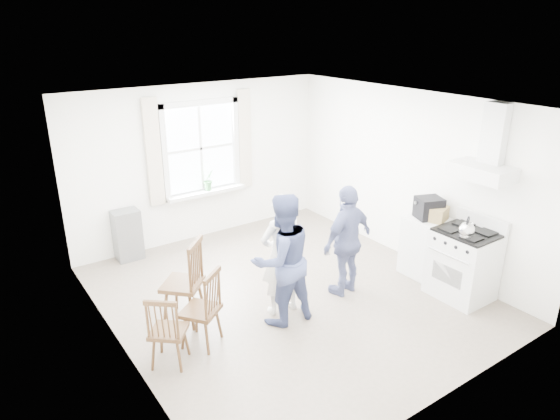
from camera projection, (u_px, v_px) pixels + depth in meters
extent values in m
cube|color=gray|center=(288.00, 295.00, 6.85)|extent=(4.62, 5.12, 0.02)
cube|color=white|center=(200.00, 162.00, 8.31)|extent=(4.62, 0.04, 2.64)
cube|color=white|center=(453.00, 287.00, 4.45)|extent=(4.62, 0.04, 2.64)
cube|color=white|center=(111.00, 249.00, 5.17)|extent=(0.04, 5.12, 2.64)
cube|color=white|center=(409.00, 176.00, 7.59)|extent=(0.04, 5.12, 2.64)
cube|color=white|center=(289.00, 102.00, 5.91)|extent=(4.62, 5.12, 0.02)
cube|color=white|center=(200.00, 148.00, 8.20)|extent=(1.20, 0.02, 1.40)
cube|color=silver|center=(199.00, 103.00, 7.91)|extent=(1.38, 0.09, 0.09)
cube|color=silver|center=(204.00, 192.00, 8.44)|extent=(1.38, 0.09, 0.09)
cube|color=silver|center=(164.00, 154.00, 7.83)|extent=(0.09, 0.09, 1.58)
cube|color=silver|center=(235.00, 143.00, 8.52)|extent=(0.09, 0.09, 1.58)
cube|color=silver|center=(206.00, 192.00, 8.38)|extent=(1.38, 0.24, 0.06)
cube|color=beige|center=(154.00, 153.00, 7.71)|extent=(0.24, 0.05, 1.70)
cube|color=beige|center=(244.00, 139.00, 8.58)|extent=(0.24, 0.05, 1.70)
cube|color=silver|center=(482.00, 172.00, 6.27)|extent=(0.45, 0.76, 0.18)
cube|color=silver|center=(494.00, 133.00, 6.18)|extent=(0.14, 0.30, 0.76)
cube|color=slate|center=(128.00, 235.00, 7.74)|extent=(0.40, 0.30, 0.80)
cube|color=silver|center=(463.00, 265.00, 6.66)|extent=(0.65, 0.76, 0.92)
cube|color=black|center=(467.00, 232.00, 6.49)|extent=(0.61, 0.72, 0.03)
cube|color=silver|center=(482.00, 222.00, 6.62)|extent=(0.06, 0.76, 0.20)
cylinder|color=silver|center=(448.00, 255.00, 6.39)|extent=(0.02, 0.61, 0.02)
sphere|color=silver|center=(467.00, 230.00, 6.28)|extent=(0.20, 0.20, 0.20)
cylinder|color=silver|center=(466.00, 234.00, 6.30)|extent=(0.18, 0.18, 0.04)
torus|color=black|center=(468.00, 221.00, 6.24)|extent=(0.12, 0.06, 0.13)
cube|color=silver|center=(425.00, 246.00, 7.24)|extent=(0.50, 0.55, 0.90)
cube|color=black|center=(428.00, 213.00, 7.03)|extent=(0.43, 0.41, 0.16)
cube|color=black|center=(429.00, 203.00, 6.98)|extent=(0.43, 0.41, 0.14)
cube|color=olive|center=(438.00, 214.00, 6.94)|extent=(0.36, 0.30, 0.19)
cube|color=#402814|center=(182.00, 284.00, 6.10)|extent=(0.64, 0.64, 0.06)
cube|color=#402814|center=(196.00, 264.00, 5.96)|extent=(0.36, 0.36, 0.60)
cylinder|color=#402814|center=(184.00, 303.00, 6.20)|extent=(0.04, 0.04, 0.48)
cube|color=#402814|center=(169.00, 331.00, 5.35)|extent=(0.51, 0.51, 0.04)
cube|color=#402814|center=(162.00, 321.00, 5.12)|extent=(0.30, 0.27, 0.48)
cylinder|color=#402814|center=(170.00, 347.00, 5.43)|extent=(0.03, 0.03, 0.38)
cube|color=#402814|center=(200.00, 311.00, 5.67)|extent=(0.56, 0.55, 0.05)
cube|color=#402814|center=(213.00, 293.00, 5.52)|extent=(0.34, 0.28, 0.52)
cylinder|color=#402814|center=(202.00, 328.00, 5.75)|extent=(0.03, 0.03, 0.41)
imported|color=white|center=(281.00, 255.00, 6.19)|extent=(0.63, 0.63, 1.60)
imported|color=#414C7A|center=(282.00, 260.00, 5.98)|extent=(0.84, 0.84, 1.67)
imported|color=navy|center=(347.00, 241.00, 6.64)|extent=(1.04, 1.04, 1.55)
imported|color=#317034|center=(209.00, 180.00, 8.32)|extent=(0.24, 0.24, 0.35)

